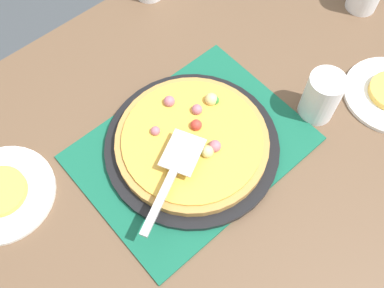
% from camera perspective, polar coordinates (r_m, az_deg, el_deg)
% --- Properties ---
extents(ground_plane, '(8.00, 8.00, 0.00)m').
position_cam_1_polar(ground_plane, '(1.64, -0.00, -12.97)').
color(ground_plane, '#3D4247').
extents(dining_table, '(1.40, 1.00, 0.75)m').
position_cam_1_polar(dining_table, '(1.04, -0.00, -3.42)').
color(dining_table, brown).
rests_on(dining_table, ground_plane).
extents(placemat, '(0.48, 0.36, 0.01)m').
position_cam_1_polar(placemat, '(0.94, -0.00, -0.50)').
color(placemat, '#145B42').
rests_on(placemat, dining_table).
extents(pizza_pan, '(0.38, 0.38, 0.01)m').
position_cam_1_polar(pizza_pan, '(0.93, -0.00, -0.21)').
color(pizza_pan, black).
rests_on(pizza_pan, placemat).
extents(pizza, '(0.33, 0.33, 0.05)m').
position_cam_1_polar(pizza, '(0.91, 0.03, 0.49)').
color(pizza, '#B78442').
rests_on(pizza, pizza_pan).
extents(plate_near_left, '(0.22, 0.22, 0.01)m').
position_cam_1_polar(plate_near_left, '(0.97, -24.06, -6.10)').
color(plate_near_left, white).
rests_on(plate_near_left, dining_table).
extents(served_slice_left, '(0.11, 0.11, 0.02)m').
position_cam_1_polar(served_slice_left, '(0.96, -24.34, -5.79)').
color(served_slice_left, '#EAB747').
rests_on(served_slice_left, plate_near_left).
extents(cup_far, '(0.08, 0.08, 0.12)m').
position_cam_1_polar(cup_far, '(0.98, 16.92, 6.09)').
color(cup_far, white).
rests_on(cup_far, dining_table).
extents(pizza_server, '(0.23, 0.14, 0.01)m').
position_cam_1_polar(pizza_server, '(0.84, -2.54, -3.82)').
color(pizza_server, silver).
rests_on(pizza_server, pizza).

